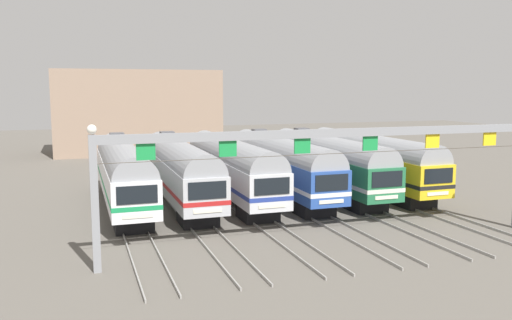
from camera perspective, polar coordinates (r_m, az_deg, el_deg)
The scene contains 10 objects.
ground_plane at distance 41.89m, azimuth -0.01°, elevation -4.15°, with size 160.00×160.00×0.00m, color #5B564F.
track_bed at distance 57.99m, azimuth -5.40°, elevation -0.78°, with size 21.63×70.00×0.15m.
commuter_train_white at distance 39.40m, azimuth -14.01°, elevation -1.17°, with size 2.88×18.06×5.05m.
commuter_train_stainless at distance 39.92m, azimuth -8.25°, elevation -0.90°, with size 2.88×18.06×5.05m.
commuter_train_silver at distance 40.82m, azimuth -2.68°, elevation -0.64°, with size 2.88×18.06×4.77m.
commuter_train_blue at distance 42.10m, azimuth 2.59°, elevation -0.39°, with size 2.88×18.06×5.05m.
commuter_train_green at distance 43.71m, azimuth 7.51°, elevation -0.14°, with size 2.88×18.06×5.05m.
commuter_train_yellow at distance 45.61m, azimuth 12.05°, elevation 0.08°, with size 2.88×18.06×4.77m.
catenary_gantry at distance 28.72m, azimuth 8.65°, elevation 1.07°, with size 25.36×0.44×6.97m.
maintenance_building at distance 73.68m, azimuth -12.62°, elevation 5.08°, with size 21.29×10.00×10.92m, color gray.
Camera 1 is at (-13.12, -38.83, 8.63)m, focal length 37.40 mm.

